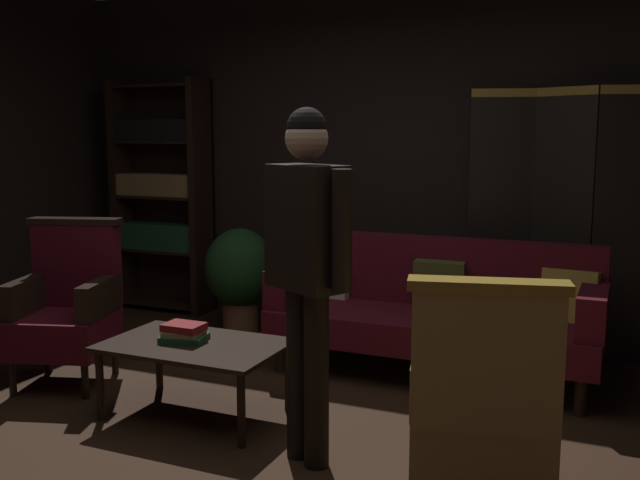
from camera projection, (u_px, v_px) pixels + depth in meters
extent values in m
plane|color=#331E11|center=(258.00, 442.00, 3.71)|extent=(10.00, 10.00, 0.00)
cube|color=black|center=(403.00, 157.00, 5.72)|extent=(7.20, 0.10, 2.80)
cube|color=black|center=(500.00, 221.00, 5.25)|extent=(0.45, 0.15, 1.90)
cube|color=#B78E33|center=(504.00, 93.00, 5.11)|extent=(0.45, 0.16, 0.06)
cube|color=black|center=(561.00, 224.00, 5.05)|extent=(0.43, 0.21, 1.90)
cube|color=#B78E33|center=(568.00, 91.00, 4.91)|extent=(0.44, 0.22, 0.06)
cube|color=black|center=(627.00, 228.00, 4.85)|extent=(0.45, 0.16, 1.90)
cube|color=#B78E33|center=(636.00, 89.00, 4.72)|extent=(0.45, 0.17, 0.06)
cube|color=black|center=(123.00, 195.00, 6.55)|extent=(0.06, 0.32, 2.05)
cube|color=black|center=(201.00, 198.00, 6.22)|extent=(0.06, 0.32, 2.05)
cube|color=black|center=(171.00, 195.00, 6.52)|extent=(0.90, 0.02, 2.05)
cube|color=black|center=(165.00, 302.00, 6.53)|extent=(0.86, 0.30, 0.02)
cube|color=black|center=(163.00, 250.00, 6.46)|extent=(0.86, 0.30, 0.02)
cube|color=#1E4C28|center=(161.00, 236.00, 6.42)|extent=(0.78, 0.22, 0.23)
cube|color=black|center=(161.00, 197.00, 6.39)|extent=(0.86, 0.30, 0.02)
cube|color=#9E7A47|center=(160.00, 185.00, 6.35)|extent=(0.78, 0.22, 0.19)
cube|color=black|center=(160.00, 142.00, 6.32)|extent=(0.86, 0.30, 0.02)
cube|color=black|center=(158.00, 130.00, 6.28)|extent=(0.78, 0.22, 0.18)
cube|color=black|center=(158.00, 86.00, 6.25)|extent=(0.86, 0.30, 0.02)
cylinder|color=black|center=(280.00, 355.00, 4.80)|extent=(0.07, 0.07, 0.22)
cylinder|color=black|center=(581.00, 397.00, 4.05)|extent=(0.07, 0.07, 0.22)
cylinder|color=black|center=(317.00, 333.00, 5.35)|extent=(0.07, 0.07, 0.22)
cylinder|color=black|center=(587.00, 365.00, 4.59)|extent=(0.07, 0.07, 0.22)
cube|color=#4C0F19|center=(431.00, 329.00, 4.67)|extent=(2.10, 0.76, 0.20)
cube|color=#4C0F19|center=(444.00, 271.00, 4.90)|extent=(2.10, 0.18, 0.46)
cube|color=#4C0F19|center=(295.00, 282.00, 5.02)|extent=(0.16, 0.68, 0.26)
cube|color=#4C0F19|center=(593.00, 309.00, 4.24)|extent=(0.16, 0.68, 0.26)
cube|color=beige|center=(326.00, 276.00, 5.14)|extent=(0.34, 0.13, 0.34)
cube|color=#4C5123|center=(440.00, 286.00, 4.81)|extent=(0.35, 0.15, 0.35)
cube|color=#B79338|center=(570.00, 297.00, 4.48)|extent=(0.36, 0.20, 0.35)
cylinder|color=black|center=(100.00, 385.00, 3.98)|extent=(0.04, 0.04, 0.39)
cylinder|color=black|center=(241.00, 410.00, 3.62)|extent=(0.04, 0.04, 0.39)
cylinder|color=black|center=(159.00, 358.00, 4.47)|extent=(0.04, 0.04, 0.39)
cylinder|color=black|center=(288.00, 377.00, 4.11)|extent=(0.04, 0.04, 0.39)
cube|color=black|center=(195.00, 345.00, 4.02)|extent=(1.00, 0.64, 0.03)
cylinder|color=#B78E33|center=(528.00, 464.00, 3.22)|extent=(0.04, 0.04, 0.22)
cylinder|color=#B78E33|center=(425.00, 457.00, 3.30)|extent=(0.04, 0.04, 0.22)
cube|color=tan|center=(480.00, 433.00, 3.00)|extent=(0.68, 0.68, 0.24)
cube|color=tan|center=(486.00, 360.00, 2.72)|extent=(0.57, 0.25, 0.54)
cube|color=#B78E33|center=(489.00, 285.00, 2.68)|extent=(0.61, 0.27, 0.04)
cube|color=#B78E33|center=(542.00, 384.00, 2.92)|extent=(0.21, 0.51, 0.22)
cube|color=#B78E33|center=(423.00, 377.00, 3.01)|extent=(0.21, 0.51, 0.22)
cylinder|color=black|center=(13.00, 378.00, 4.35)|extent=(0.04, 0.04, 0.22)
cylinder|color=black|center=(85.00, 381.00, 4.30)|extent=(0.04, 0.04, 0.22)
cylinder|color=black|center=(49.00, 355.00, 4.80)|extent=(0.04, 0.04, 0.22)
cylinder|color=black|center=(115.00, 358.00, 4.75)|extent=(0.04, 0.04, 0.22)
cube|color=#4C0F19|center=(64.00, 332.00, 4.52)|extent=(0.70, 0.70, 0.24)
cube|color=#4C0F19|center=(77.00, 265.00, 4.69)|extent=(0.57, 0.28, 0.54)
cube|color=black|center=(75.00, 221.00, 4.65)|extent=(0.61, 0.30, 0.04)
cube|color=black|center=(26.00, 296.00, 4.51)|extent=(0.24, 0.50, 0.22)
cube|color=black|center=(99.00, 298.00, 4.46)|extent=(0.24, 0.50, 0.22)
cylinder|color=black|center=(316.00, 380.00, 3.39)|extent=(0.12, 0.12, 0.86)
cylinder|color=black|center=(299.00, 372.00, 3.49)|extent=(0.12, 0.12, 0.86)
cube|color=maroon|center=(307.00, 280.00, 3.37)|extent=(0.36, 0.29, 0.09)
cube|color=black|center=(307.00, 227.00, 3.33)|extent=(0.45, 0.37, 0.58)
cube|color=white|center=(325.00, 219.00, 3.40)|extent=(0.13, 0.08, 0.41)
cube|color=maroon|center=(326.00, 170.00, 3.37)|extent=(0.09, 0.06, 0.04)
cylinder|color=black|center=(342.00, 231.00, 3.14)|extent=(0.09, 0.09, 0.54)
cylinder|color=black|center=(276.00, 220.00, 3.53)|extent=(0.09, 0.09, 0.54)
sphere|color=tan|center=(307.00, 138.00, 3.27)|extent=(0.20, 0.20, 0.20)
sphere|color=black|center=(307.00, 127.00, 3.27)|extent=(0.18, 0.18, 0.18)
cylinder|color=brown|center=(240.00, 316.00, 5.72)|extent=(0.28, 0.28, 0.28)
ellipsoid|color=#193D19|center=(240.00, 268.00, 5.66)|extent=(0.55, 0.55, 0.63)
cube|color=#1E4C28|center=(184.00, 338.00, 4.05)|extent=(0.28, 0.23, 0.04)
cube|color=#9E7A47|center=(184.00, 333.00, 4.04)|extent=(0.22, 0.19, 0.03)
cube|color=maroon|center=(184.00, 327.00, 4.04)|extent=(0.22, 0.16, 0.04)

